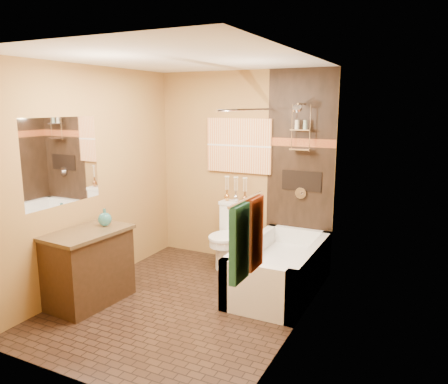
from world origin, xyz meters
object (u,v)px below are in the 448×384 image
Objects in this scene: sunset_painting at (239,146)px; toilet at (230,235)px; vanity at (88,267)px; bathtub at (280,272)px.

sunset_painting is 1.10× the size of toilet.
vanity is at bearing -114.71° from toilet.
sunset_painting is 0.97× the size of vanity.
toilet is 1.84m from vanity.
toilet is at bearing 151.74° from bathtub.
sunset_painting is at bearing 139.44° from bathtub.
vanity is at bearing -145.90° from bathtub.
toilet reaches higher than vanity.
sunset_painting reaches higher than bathtub.
vanity is (-1.72, -1.17, 0.18)m from bathtub.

